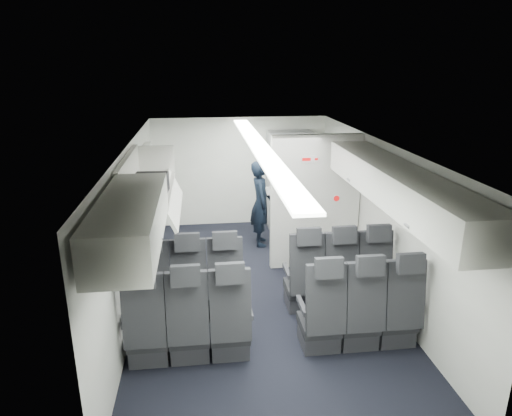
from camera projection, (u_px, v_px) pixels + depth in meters
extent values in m
cube|color=black|center=(259.00, 292.00, 6.59)|extent=(3.40, 6.00, 0.01)
cube|color=white|center=(260.00, 144.00, 5.92)|extent=(3.40, 6.00, 0.01)
cube|color=silver|center=(240.00, 172.00, 9.08)|extent=(3.40, 0.01, 2.15)
cube|color=silver|center=(312.00, 356.00, 3.42)|extent=(3.40, 0.01, 2.15)
cube|color=silver|center=(133.00, 227.00, 6.05)|extent=(0.01, 6.00, 2.15)
cube|color=silver|center=(378.00, 217.00, 6.45)|extent=(0.01, 6.00, 2.15)
cube|color=white|center=(260.00, 147.00, 5.93)|extent=(0.25, 5.52, 0.03)
cube|color=#222326|center=(156.00, 297.00, 5.91)|extent=(0.44, 0.46, 0.12)
cube|color=#2D2D33|center=(156.00, 308.00, 5.96)|extent=(0.42, 0.42, 0.22)
cube|color=#222326|center=(152.00, 273.00, 5.56)|extent=(0.44, 0.20, 0.80)
cube|color=#222326|center=(149.00, 244.00, 5.39)|extent=(0.30, 0.12, 0.23)
cube|color=#2D2D33|center=(136.00, 279.00, 5.77)|extent=(0.05, 0.40, 0.06)
cube|color=#2D2D33|center=(171.00, 277.00, 5.82)|extent=(0.05, 0.40, 0.06)
cube|color=#222326|center=(191.00, 295.00, 5.96)|extent=(0.44, 0.46, 0.12)
cube|color=#2D2D33|center=(191.00, 305.00, 6.01)|extent=(0.42, 0.42, 0.22)
cube|color=#222326|center=(189.00, 271.00, 5.62)|extent=(0.44, 0.20, 0.80)
cube|color=#222326|center=(187.00, 242.00, 5.45)|extent=(0.30, 0.12, 0.23)
cube|color=#2D2D33|center=(172.00, 277.00, 5.82)|extent=(0.05, 0.40, 0.06)
cube|color=#2D2D33|center=(207.00, 275.00, 5.87)|extent=(0.05, 0.40, 0.06)
cube|color=#222326|center=(225.00, 293.00, 6.02)|extent=(0.44, 0.46, 0.12)
cube|color=#2D2D33|center=(225.00, 303.00, 6.07)|extent=(0.42, 0.42, 0.22)
cube|color=#222326|center=(225.00, 269.00, 5.67)|extent=(0.44, 0.20, 0.80)
cube|color=#222326|center=(225.00, 240.00, 5.50)|extent=(0.30, 0.12, 0.23)
cube|color=#2D2D33|center=(208.00, 275.00, 5.88)|extent=(0.05, 0.40, 0.06)
cube|color=#2D2D33|center=(242.00, 273.00, 5.93)|extent=(0.05, 0.40, 0.06)
cube|color=#222326|center=(302.00, 288.00, 6.14)|extent=(0.44, 0.46, 0.12)
cube|color=#2D2D33|center=(302.00, 298.00, 6.19)|extent=(0.42, 0.42, 0.22)
cube|color=#222326|center=(307.00, 264.00, 5.79)|extent=(0.44, 0.20, 0.80)
cube|color=#222326|center=(309.00, 236.00, 5.62)|extent=(0.30, 0.12, 0.23)
cube|color=#2D2D33|center=(287.00, 271.00, 6.00)|extent=(0.05, 0.40, 0.06)
cube|color=#2D2D33|center=(319.00, 269.00, 6.05)|extent=(0.05, 0.40, 0.06)
cube|color=#222326|center=(334.00, 286.00, 6.19)|extent=(0.44, 0.46, 0.12)
cube|color=#2D2D33|center=(334.00, 296.00, 6.24)|extent=(0.42, 0.42, 0.22)
cube|color=#222326|center=(341.00, 262.00, 5.85)|extent=(0.44, 0.20, 0.80)
cube|color=#222326|center=(344.00, 235.00, 5.67)|extent=(0.30, 0.12, 0.23)
cube|color=#2D2D33|center=(320.00, 269.00, 6.05)|extent=(0.05, 0.40, 0.06)
cube|color=#2D2D33|center=(352.00, 267.00, 6.10)|extent=(0.05, 0.40, 0.06)
cube|color=#222326|center=(366.00, 284.00, 6.25)|extent=(0.44, 0.46, 0.12)
cube|color=#2D2D33|center=(366.00, 294.00, 6.29)|extent=(0.42, 0.42, 0.22)
cube|color=#222326|center=(375.00, 261.00, 5.90)|extent=(0.44, 0.20, 0.80)
cube|color=#222326|center=(379.00, 233.00, 5.73)|extent=(0.30, 0.12, 0.23)
cube|color=#2D2D33|center=(353.00, 267.00, 6.10)|extent=(0.05, 0.40, 0.06)
cube|color=#2D2D33|center=(384.00, 265.00, 6.16)|extent=(0.05, 0.40, 0.06)
cube|color=#222326|center=(149.00, 336.00, 5.06)|extent=(0.44, 0.46, 0.12)
cube|color=#2D2D33|center=(150.00, 349.00, 5.11)|extent=(0.42, 0.42, 0.22)
cube|color=#222326|center=(144.00, 311.00, 4.71)|extent=(0.44, 0.20, 0.80)
cube|color=#222326|center=(140.00, 278.00, 4.54)|extent=(0.30, 0.12, 0.23)
cube|color=#2D2D33|center=(126.00, 317.00, 4.92)|extent=(0.05, 0.40, 0.06)
cube|color=#2D2D33|center=(167.00, 314.00, 4.97)|extent=(0.05, 0.40, 0.06)
cube|color=#222326|center=(190.00, 334.00, 5.11)|extent=(0.44, 0.46, 0.12)
cube|color=#2D2D33|center=(190.00, 346.00, 5.16)|extent=(0.42, 0.42, 0.22)
cube|color=#222326|center=(187.00, 308.00, 4.77)|extent=(0.44, 0.20, 0.80)
cube|color=#222326|center=(186.00, 276.00, 4.60)|extent=(0.30, 0.12, 0.23)
cube|color=#2D2D33|center=(168.00, 314.00, 4.97)|extent=(0.05, 0.40, 0.06)
cube|color=#2D2D33|center=(209.00, 312.00, 5.02)|extent=(0.05, 0.40, 0.06)
cube|color=#222326|center=(230.00, 331.00, 5.17)|extent=(0.44, 0.46, 0.12)
cube|color=#2D2D33|center=(230.00, 343.00, 5.22)|extent=(0.42, 0.42, 0.22)
cube|color=#222326|center=(230.00, 305.00, 4.82)|extent=(0.44, 0.20, 0.80)
cube|color=#222326|center=(230.00, 273.00, 4.65)|extent=(0.30, 0.12, 0.23)
cube|color=#2D2D33|center=(210.00, 312.00, 5.03)|extent=(0.05, 0.40, 0.06)
cube|color=#2D2D33|center=(249.00, 309.00, 5.08)|extent=(0.05, 0.40, 0.06)
cube|color=#222326|center=(319.00, 324.00, 5.29)|extent=(0.44, 0.46, 0.12)
cube|color=#2D2D33|center=(318.00, 336.00, 5.34)|extent=(0.42, 0.42, 0.22)
cube|color=#222326|center=(326.00, 299.00, 4.94)|extent=(0.44, 0.20, 0.80)
cube|color=#222326|center=(329.00, 268.00, 4.77)|extent=(0.30, 0.12, 0.23)
cube|color=#2D2D33|center=(302.00, 306.00, 5.15)|extent=(0.05, 0.40, 0.06)
cube|color=#2D2D33|center=(340.00, 303.00, 5.20)|extent=(0.05, 0.40, 0.06)
cube|color=#222326|center=(356.00, 322.00, 5.34)|extent=(0.44, 0.46, 0.12)
cube|color=#2D2D33|center=(356.00, 334.00, 5.39)|extent=(0.42, 0.42, 0.22)
cube|color=#222326|center=(366.00, 297.00, 5.00)|extent=(0.44, 0.20, 0.80)
cube|color=#222326|center=(370.00, 266.00, 4.83)|extent=(0.30, 0.12, 0.23)
cube|color=#2D2D33|center=(340.00, 303.00, 5.20)|extent=(0.05, 0.40, 0.06)
cube|color=#2D2D33|center=(377.00, 301.00, 5.25)|extent=(0.05, 0.40, 0.06)
cube|color=#222326|center=(393.00, 319.00, 5.40)|extent=(0.44, 0.46, 0.12)
cube|color=#2D2D33|center=(392.00, 331.00, 5.45)|extent=(0.42, 0.42, 0.22)
cube|color=#222326|center=(405.00, 294.00, 5.05)|extent=(0.44, 0.20, 0.80)
cube|color=#222326|center=(411.00, 263.00, 4.88)|extent=(0.30, 0.12, 0.23)
cube|color=#2D2D33|center=(378.00, 301.00, 5.25)|extent=(0.05, 0.40, 0.06)
cube|color=#2D2D33|center=(415.00, 298.00, 5.31)|extent=(0.05, 0.40, 0.06)
cube|color=silver|center=(131.00, 221.00, 3.96)|extent=(0.52, 1.80, 0.40)
cylinder|color=slate|center=(161.00, 237.00, 4.04)|extent=(0.04, 0.10, 0.04)
cube|color=#9E9E93|center=(151.00, 189.00, 5.67)|extent=(0.52, 1.70, 0.04)
cube|color=silver|center=(128.00, 174.00, 5.58)|extent=(0.06, 1.70, 0.44)
cube|color=silver|center=(142.00, 192.00, 4.83)|extent=(0.52, 0.04, 0.40)
cube|color=silver|center=(156.00, 160.00, 6.39)|extent=(0.52, 0.04, 0.40)
cube|color=silver|center=(172.00, 197.00, 5.74)|extent=(0.21, 1.61, 0.38)
cube|color=silver|center=(435.00, 209.00, 4.29)|extent=(0.52, 1.80, 0.40)
cylinder|color=slate|center=(408.00, 226.00, 4.31)|extent=(0.04, 0.10, 0.04)
cube|color=silver|center=(369.00, 167.00, 5.94)|extent=(0.52, 1.70, 0.40)
cylinder|color=slate|center=(349.00, 180.00, 5.96)|extent=(0.04, 0.10, 0.04)
cube|color=silver|center=(315.00, 202.00, 7.12)|extent=(1.40, 0.12, 2.13)
cube|color=white|center=(310.00, 159.00, 6.82)|extent=(0.24, 0.01, 0.10)
cube|color=red|center=(306.00, 159.00, 6.80)|extent=(0.13, 0.01, 0.04)
cube|color=red|center=(316.00, 159.00, 6.82)|extent=(0.05, 0.01, 0.03)
cylinder|color=white|center=(336.00, 198.00, 7.07)|extent=(0.11, 0.01, 0.11)
cylinder|color=red|center=(337.00, 198.00, 7.07)|extent=(0.09, 0.01, 0.09)
cube|color=#939399|center=(289.00, 180.00, 8.97)|extent=(0.85, 0.50, 1.90)
cube|color=#3F3F42|center=(291.00, 205.00, 8.86)|extent=(0.80, 0.01, 0.02)
cube|color=#3F3F42|center=(292.00, 181.00, 8.71)|extent=(0.80, 0.01, 0.02)
cube|color=#3F3F42|center=(293.00, 155.00, 8.56)|extent=(0.80, 0.01, 0.02)
cube|color=silver|center=(149.00, 202.00, 7.56)|extent=(0.10, 0.92, 1.86)
cylinder|color=black|center=(151.00, 173.00, 7.41)|extent=(0.03, 0.22, 0.22)
cube|color=gold|center=(154.00, 194.00, 7.84)|extent=(0.02, 0.10, 0.75)
cylinder|color=white|center=(141.00, 194.00, 6.74)|extent=(0.01, 0.11, 0.11)
cylinder|color=red|center=(141.00, 194.00, 6.74)|extent=(0.01, 0.09, 0.09)
imported|color=black|center=(261.00, 203.00, 8.10)|extent=(0.39, 0.57, 1.54)
cube|color=black|center=(152.00, 183.00, 5.45)|extent=(0.41, 0.30, 0.23)
cube|color=white|center=(272.00, 190.00, 7.99)|extent=(0.21, 0.05, 0.14)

